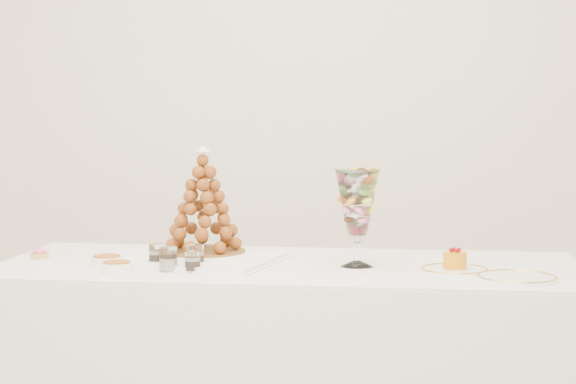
# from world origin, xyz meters

# --- Properties ---
(buffet_table) EXTENTS (1.98, 0.85, 0.74)m
(buffet_table) POSITION_xyz_m (0.11, 0.35, 0.37)
(buffet_table) COLOR white
(buffet_table) RESTS_ON ground
(lace_tray) EXTENTS (0.63, 0.53, 0.02)m
(lace_tray) POSITION_xyz_m (-0.22, 0.37, 0.75)
(lace_tray) COLOR white
(lace_tray) RESTS_ON buffet_table
(macaron_vase) EXTENTS (0.15, 0.15, 0.32)m
(macaron_vase) POSITION_xyz_m (0.34, 0.33, 0.95)
(macaron_vase) COLOR white
(macaron_vase) RESTS_ON buffet_table
(cake_plate) EXTENTS (0.22, 0.22, 0.01)m
(cake_plate) POSITION_xyz_m (0.65, 0.25, 0.75)
(cake_plate) COLOR white
(cake_plate) RESTS_ON buffet_table
(spare_plate) EXTENTS (0.25, 0.25, 0.01)m
(spare_plate) POSITION_xyz_m (0.83, 0.12, 0.75)
(spare_plate) COLOR white
(spare_plate) RESTS_ON buffet_table
(pink_tart) EXTENTS (0.06, 0.06, 0.04)m
(pink_tart) POSITION_xyz_m (-0.77, 0.39, 0.76)
(pink_tart) COLOR tan
(pink_tart) RESTS_ON buffet_table
(verrine_a) EXTENTS (0.06, 0.06, 0.08)m
(verrine_a) POSITION_xyz_m (-0.32, 0.27, 0.78)
(verrine_a) COLOR white
(verrine_a) RESTS_ON buffet_table
(verrine_b) EXTENTS (0.06, 0.06, 0.06)m
(verrine_b) POSITION_xyz_m (-0.28, 0.21, 0.78)
(verrine_b) COLOR white
(verrine_b) RESTS_ON buffet_table
(verrine_c) EXTENTS (0.07, 0.07, 0.07)m
(verrine_c) POSITION_xyz_m (-0.19, 0.26, 0.78)
(verrine_c) COLOR white
(verrine_c) RESTS_ON buffet_table
(verrine_d) EXTENTS (0.06, 0.06, 0.08)m
(verrine_d) POSITION_xyz_m (-0.26, 0.18, 0.78)
(verrine_d) COLOR white
(verrine_d) RESTS_ON buffet_table
(verrine_e) EXTENTS (0.05, 0.05, 0.07)m
(verrine_e) POSITION_xyz_m (-0.18, 0.16, 0.78)
(verrine_e) COLOR white
(verrine_e) RESTS_ON buffet_table
(ramekin_back) EXTENTS (0.10, 0.10, 0.03)m
(ramekin_back) POSITION_xyz_m (-0.49, 0.26, 0.76)
(ramekin_back) COLOR white
(ramekin_back) RESTS_ON buffet_table
(ramekin_front) EXTENTS (0.10, 0.10, 0.03)m
(ramekin_front) POSITION_xyz_m (-0.42, 0.14, 0.76)
(ramekin_front) COLOR white
(ramekin_front) RESTS_ON buffet_table
(croquembouche) EXTENTS (0.31, 0.31, 0.37)m
(croquembouche) POSITION_xyz_m (-0.20, 0.48, 0.94)
(croquembouche) COLOR brown
(croquembouche) RESTS_ON lace_tray
(mousse_cake) EXTENTS (0.08, 0.08, 0.07)m
(mousse_cake) POSITION_xyz_m (0.65, 0.25, 0.78)
(mousse_cake) COLOR orange
(mousse_cake) RESTS_ON cake_plate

